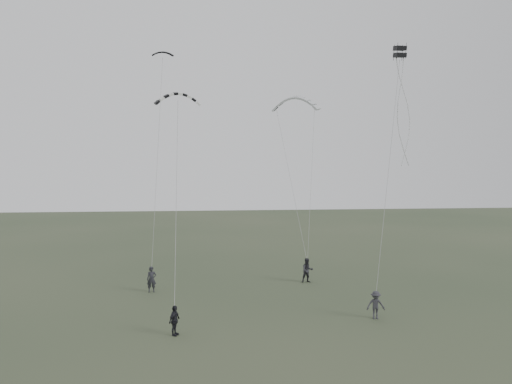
{
  "coord_description": "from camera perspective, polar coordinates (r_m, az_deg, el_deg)",
  "views": [
    {
      "loc": [
        -2.43,
        -27.76,
        8.59
      ],
      "look_at": [
        1.23,
        5.74,
        6.88
      ],
      "focal_mm": 35.0,
      "sensor_mm": 36.0,
      "label": 1
    }
  ],
  "objects": [
    {
      "name": "ground",
      "position": [
        29.16,
        -1.21,
        -14.22
      ],
      "size": [
        140.0,
        140.0,
        0.0
      ],
      "primitive_type": "plane",
      "color": "#31402A",
      "rests_on": "ground"
    },
    {
      "name": "flyer_far",
      "position": [
        29.61,
        13.52,
        -12.44
      ],
      "size": [
        1.09,
        0.7,
        1.59
      ],
      "primitive_type": "imported",
      "rotation": [
        0.0,
        0.0,
        -0.12
      ],
      "color": "#2E2D32",
      "rests_on": "ground"
    },
    {
      "name": "flyer_left",
      "position": [
        35.37,
        -11.85,
        -9.75
      ],
      "size": [
        0.69,
        0.49,
        1.76
      ],
      "primitive_type": "imported",
      "rotation": [
        0.0,
        0.0,
        0.12
      ],
      "color": "black",
      "rests_on": "ground"
    },
    {
      "name": "flyer_center",
      "position": [
        26.5,
        -9.3,
        -14.3
      ],
      "size": [
        0.76,
        0.97,
        1.54
      ],
      "primitive_type": "imported",
      "rotation": [
        0.0,
        0.0,
        1.08
      ],
      "color": "black",
      "rests_on": "ground"
    },
    {
      "name": "kite_dark_small",
      "position": [
        40.43,
        -10.63,
        15.43
      ],
      "size": [
        1.65,
        0.63,
        0.64
      ],
      "primitive_type": null,
      "rotation": [
        0.27,
        0.0,
        -0.01
      ],
      "color": "black",
      "rests_on": "flyer_left"
    },
    {
      "name": "kite_striped",
      "position": [
        31.7,
        -8.92,
        11.04
      ],
      "size": [
        2.91,
        1.24,
        1.24
      ],
      "primitive_type": null,
      "rotation": [
        0.2,
        0.0,
        0.12
      ],
      "color": "black",
      "rests_on": "flyer_center"
    },
    {
      "name": "kite_pale_large",
      "position": [
        44.69,
        4.52,
        10.7
      ],
      "size": [
        4.46,
        3.01,
        1.92
      ],
      "primitive_type": null,
      "rotation": [
        0.26,
        0.0,
        -0.42
      ],
      "color": "#BABCBF",
      "rests_on": "flyer_right"
    },
    {
      "name": "flyer_right",
      "position": [
        37.61,
        5.9,
        -8.9
      ],
      "size": [
        0.94,
        0.77,
        1.81
      ],
      "primitive_type": "imported",
      "rotation": [
        0.0,
        0.0,
        0.1
      ],
      "color": "#252429",
      "rests_on": "ground"
    },
    {
      "name": "kite_box",
      "position": [
        34.65,
        16.11,
        15.15
      ],
      "size": [
        0.7,
        0.8,
        0.82
      ],
      "primitive_type": null,
      "rotation": [
        0.16,
        0.0,
        0.05
      ],
      "color": "black",
      "rests_on": "flyer_far"
    }
  ]
}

